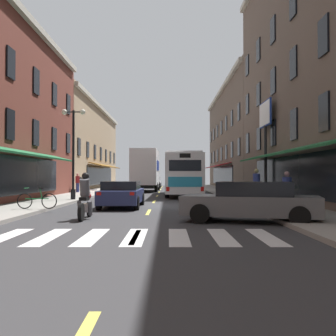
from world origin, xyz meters
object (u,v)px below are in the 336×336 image
(box_truck, at_px, (144,170))
(street_lamp_twin, at_px, (71,149))
(sedan_mid, at_px, (120,194))
(pedestrian_mid, at_px, (255,185))
(sedan_near, at_px, (151,182))
(sedan_far, at_px, (250,201))
(pedestrian_far, at_px, (285,191))
(motorcycle_rider, at_px, (83,199))
(billboard_sign, at_px, (264,125))
(pedestrian_near, at_px, (76,182))
(bicycle_near, at_px, (35,200))
(transit_bus, at_px, (181,174))

(box_truck, xyz_separation_m, street_lamp_twin, (-3.48, -14.77, 1.04))
(sedan_mid, bearing_deg, pedestrian_mid, 8.96)
(sedan_near, distance_m, pedestrian_mid, 28.84)
(sedan_far, relative_size, pedestrian_far, 3.02)
(motorcycle_rider, bearing_deg, sedan_mid, 82.01)
(sedan_near, bearing_deg, pedestrian_far, -78.57)
(box_truck, bearing_deg, pedestrian_mid, -69.29)
(billboard_sign, distance_m, sedan_mid, 10.99)
(pedestrian_near, relative_size, street_lamp_twin, 0.30)
(pedestrian_far, bearing_deg, billboard_sign, -86.83)
(sedan_far, distance_m, street_lamp_twin, 13.28)
(sedan_mid, bearing_deg, bicycle_near, -144.43)
(bicycle_near, bearing_deg, sedan_far, -22.71)
(pedestrian_far, bearing_deg, motorcycle_rider, 23.70)
(transit_bus, xyz_separation_m, box_truck, (-3.32, 7.42, 0.40))
(box_truck, xyz_separation_m, pedestrian_mid, (6.73, -17.81, -1.03))
(billboard_sign, relative_size, transit_bus, 0.53)
(pedestrian_near, bearing_deg, sedan_near, -50.08)
(motorcycle_rider, bearing_deg, pedestrian_far, 11.15)
(bicycle_near, bearing_deg, pedestrian_mid, 18.80)
(transit_bus, relative_size, bicycle_near, 6.83)
(sedan_near, height_order, bicycle_near, sedan_near)
(transit_bus, relative_size, pedestrian_near, 7.26)
(sedan_mid, bearing_deg, billboard_sign, 33.86)
(motorcycle_rider, bearing_deg, transit_bus, 76.02)
(pedestrian_mid, bearing_deg, motorcycle_rider, -171.13)
(pedestrian_near, xyz_separation_m, street_lamp_twin, (2.04, -9.75, 2.12))
(sedan_near, relative_size, bicycle_near, 2.74)
(billboard_sign, distance_m, sedan_far, 12.72)
(sedan_mid, bearing_deg, motorcycle_rider, -97.99)
(pedestrian_near, bearing_deg, sedan_far, 178.60)
(billboard_sign, height_order, pedestrian_far, billboard_sign)
(sedan_far, xyz_separation_m, street_lamp_twin, (-8.43, 9.97, 2.42))
(box_truck, xyz_separation_m, pedestrian_far, (6.88, -22.36, -1.13))
(pedestrian_near, bearing_deg, bicycle_near, 158.12)
(sedan_near, distance_m, pedestrian_far, 33.31)
(sedan_mid, height_order, pedestrian_far, pedestrian_far)
(transit_bus, relative_size, pedestrian_far, 7.42)
(sedan_mid, height_order, sedan_far, sedan_far)
(motorcycle_rider, relative_size, bicycle_near, 1.21)
(sedan_far, distance_m, pedestrian_far, 3.08)
(sedan_far, distance_m, pedestrian_mid, 7.17)
(box_truck, height_order, pedestrian_near, box_truck)
(sedan_far, distance_m, motorcycle_rider, 5.78)
(bicycle_near, height_order, pedestrian_mid, pedestrian_mid)
(transit_bus, relative_size, sedan_mid, 2.67)
(sedan_near, height_order, sedan_mid, sedan_near)
(box_truck, xyz_separation_m, sedan_near, (0.28, 10.30, -1.37))
(billboard_sign, xyz_separation_m, motorcycle_rider, (-9.16, -10.66, -4.06))
(sedan_mid, relative_size, sedan_far, 0.92)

